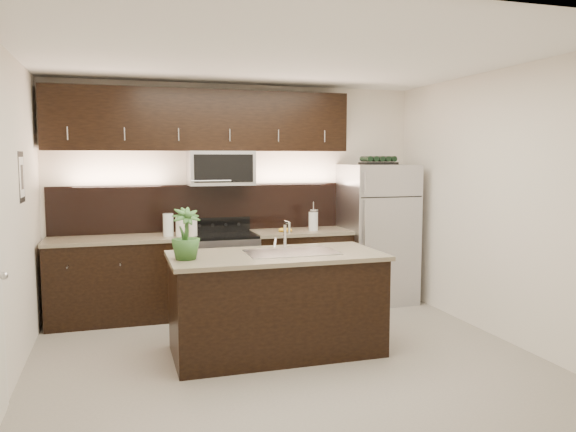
% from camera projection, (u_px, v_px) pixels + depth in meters
% --- Properties ---
extents(ground, '(4.50, 4.50, 0.00)m').
position_uv_depth(ground, '(285.00, 358.00, 5.13)').
color(ground, gray).
rests_on(ground, ground).
extents(room_walls, '(4.52, 4.02, 2.71)m').
position_uv_depth(room_walls, '(274.00, 172.00, 4.88)').
color(room_walls, silver).
rests_on(room_walls, ground).
extents(counter_run, '(3.51, 0.65, 0.94)m').
position_uv_depth(counter_run, '(206.00, 274.00, 6.56)').
color(counter_run, black).
rests_on(counter_run, ground).
extents(upper_fixtures, '(3.49, 0.40, 1.66)m').
position_uv_depth(upper_fixtures, '(204.00, 130.00, 6.53)').
color(upper_fixtures, black).
rests_on(upper_fixtures, counter_run).
extents(island, '(1.96, 0.96, 0.94)m').
position_uv_depth(island, '(276.00, 303.00, 5.24)').
color(island, black).
rests_on(island, ground).
extents(sink_faucet, '(0.84, 0.50, 0.28)m').
position_uv_depth(sink_faucet, '(291.00, 251.00, 5.24)').
color(sink_faucet, silver).
rests_on(sink_faucet, island).
extents(refrigerator, '(0.84, 0.76, 1.74)m').
position_uv_depth(refrigerator, '(377.00, 233.00, 7.08)').
color(refrigerator, '#B2B2B7').
rests_on(refrigerator, ground).
extents(wine_rack, '(0.43, 0.27, 0.10)m').
position_uv_depth(wine_rack, '(378.00, 161.00, 6.99)').
color(wine_rack, black).
rests_on(wine_rack, refrigerator).
extents(plant, '(0.30, 0.30, 0.45)m').
position_uv_depth(plant, '(186.00, 234.00, 4.87)').
color(plant, '#2C5723').
rests_on(plant, island).
extents(canisters, '(0.37, 0.19, 0.26)m').
position_uv_depth(canisters, '(178.00, 226.00, 6.32)').
color(canisters, silver).
rests_on(canisters, counter_run).
extents(french_press, '(0.12, 0.12, 0.34)m').
position_uv_depth(french_press, '(313.00, 220.00, 6.82)').
color(french_press, silver).
rests_on(french_press, counter_run).
extents(bananas, '(0.19, 0.17, 0.05)m').
position_uv_depth(bananas, '(281.00, 230.00, 6.69)').
color(bananas, gold).
rests_on(bananas, counter_run).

